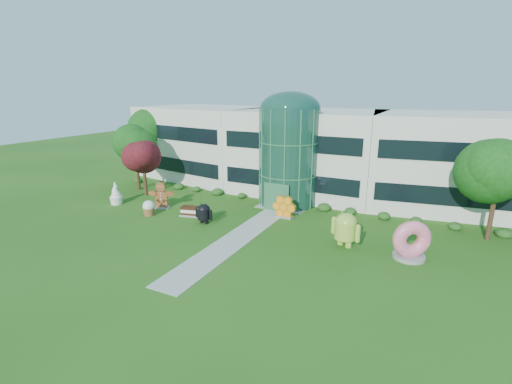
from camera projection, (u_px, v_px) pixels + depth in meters
The scene contains 14 objects.
ground at pixel (230, 244), 28.91m from camera, with size 140.00×140.00×0.00m, color #215114.
building at pixel (308, 151), 43.11m from camera, with size 46.00×15.00×9.30m, color beige, non-canonical shape.
atrium at pixel (289, 157), 37.89m from camera, with size 6.00×6.00×9.80m, color #194738.
walkway at pixel (242, 235), 30.62m from camera, with size 2.40×20.00×0.04m, color #9E9E93.
tree_red at pixel (144, 169), 41.28m from camera, with size 4.00×4.00×6.00m, color #3F0C14, non-canonical shape.
trees_backdrop at pixel (292, 162), 38.94m from camera, with size 52.00×8.00×8.40m, color #134110, non-canonical shape.
android_green at pixel (346, 227), 28.15m from camera, with size 2.72×1.81×3.08m, color #9FC23E, non-canonical shape.
android_black at pixel (204, 212), 33.01m from camera, with size 1.86×1.25×2.12m, color black, non-canonical shape.
donut at pixel (411, 239), 26.08m from camera, with size 2.78×1.33×2.89m, color #E15577, non-canonical shape.
gingerbread at pixel (161, 195), 37.17m from camera, with size 2.95×1.13×2.72m, color maroon, non-canonical shape.
ice_cream_sandwich at pixel (191, 211), 35.09m from camera, with size 2.06×1.03×0.92m, color #301B0A, non-canonical shape.
honeycomb at pixel (284, 208), 34.56m from camera, with size 2.42×0.86×1.90m, color orange, non-canonical shape.
froyo at pixel (116, 193), 38.49m from camera, with size 1.38×1.38×2.37m, color white, non-canonical shape.
cupcake at pixel (149, 208), 35.23m from camera, with size 1.22×1.22×1.46m, color white, non-canonical shape.
Camera 1 is at (13.89, -22.93, 11.72)m, focal length 26.00 mm.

